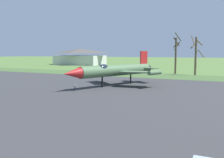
% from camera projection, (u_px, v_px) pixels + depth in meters
% --- Properties ---
extents(asphalt_apron, '(100.64, 56.16, 0.05)m').
position_uv_depth(asphalt_apron, '(63.00, 102.00, 27.02)').
color(asphalt_apron, '#333335').
rests_on(asphalt_apron, ground).
extents(grass_verge_strip, '(160.64, 12.00, 0.06)m').
position_uv_depth(grass_verge_strip, '(158.00, 76.00, 57.12)').
color(grass_verge_strip, '#3D5A2D').
rests_on(grass_verge_strip, ground).
extents(jet_fighter_rear_left, '(12.93, 17.95, 5.54)m').
position_uv_depth(jet_fighter_rear_left, '(115.00, 70.00, 39.86)').
color(jet_fighter_rear_left, '#4C6B47').
rests_on(jet_fighter_rear_left, ground).
extents(info_placard_rear_left, '(0.61, 0.26, 0.89)m').
position_uv_depth(info_placard_rear_left, '(75.00, 87.00, 34.56)').
color(info_placard_rear_left, black).
rests_on(info_placard_rear_left, ground).
extents(bare_tree_far_left, '(2.27, 2.31, 10.22)m').
position_uv_depth(bare_tree_far_left, '(176.00, 53.00, 62.97)').
color(bare_tree_far_left, brown).
rests_on(bare_tree_far_left, ground).
extents(bare_tree_left_of_center, '(3.11, 3.06, 9.30)m').
position_uv_depth(bare_tree_left_of_center, '(196.00, 54.00, 59.33)').
color(bare_tree_left_of_center, brown).
rests_on(bare_tree_left_of_center, ground).
extents(visitor_building, '(22.01, 15.76, 7.09)m').
position_uv_depth(visitor_building, '(80.00, 57.00, 113.62)').
color(visitor_building, beige).
rests_on(visitor_building, ground).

